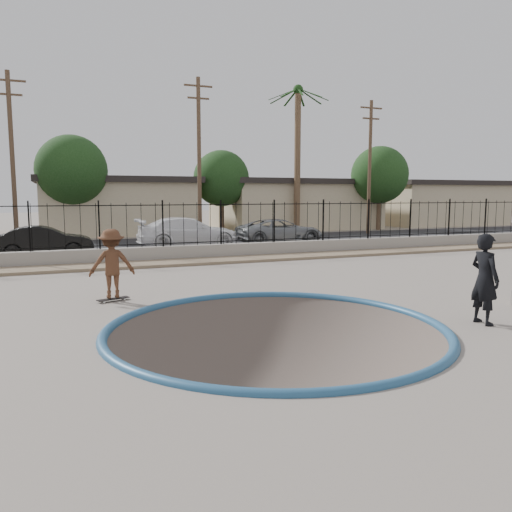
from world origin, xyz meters
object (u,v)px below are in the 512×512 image
object	(u,v)px
skater	(112,267)
skateboard	(113,299)
videographer	(485,279)
car_c	(188,232)
car_b	(45,241)
car_d	(280,231)

from	to	relation	value
skater	skateboard	xyz separation A→B (m)	(0.00, 0.00, -0.82)
videographer	car_c	bearing A→B (deg)	8.01
skater	car_c	size ratio (longest dim) A/B	0.34
videographer	car_b	world-z (taller)	videographer
skater	car_b	xyz separation A→B (m)	(-1.76, 10.41, -0.18)
videographer	car_c	size ratio (longest dim) A/B	0.37
car_b	car_d	size ratio (longest dim) A/B	0.83
car_b	car_d	xyz separation A→B (m)	(12.03, 1.59, 0.01)
videographer	car_d	bearing A→B (deg)	-9.15
skateboard	car_d	xyz separation A→B (m)	(10.26, 12.00, 0.65)
skateboard	car_b	bearing A→B (deg)	80.73
skateboard	car_b	size ratio (longest dim) A/B	0.21
car_b	car_d	bearing A→B (deg)	-81.51
skateboard	car_b	distance (m)	10.58
skateboard	car_d	distance (m)	15.80
car_c	skater	bearing A→B (deg)	158.20
skater	car_c	xyz separation A→B (m)	(5.05, 12.00, -0.09)
skater	car_c	bearing A→B (deg)	-111.38
car_b	car_c	xyz separation A→B (m)	(6.81, 1.59, 0.09)
skateboard	videographer	distance (m)	8.85
skater	videographer	distance (m)	8.81
car_d	car_b	bearing A→B (deg)	97.36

